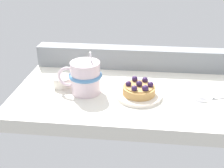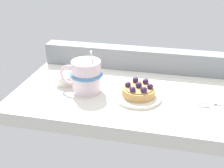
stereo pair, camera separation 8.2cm
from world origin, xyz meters
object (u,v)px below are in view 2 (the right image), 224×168
Objects in this scene: dessert_plate at (138,97)px; coffee_mug at (86,76)px; sugar_bowl at (65,79)px; raspberry_tart at (139,90)px.

coffee_mug is (-16.24, 1.19, 4.52)cm from dessert_plate.
coffee_mug is at bearing 175.80° from dessert_plate.
sugar_bowl is at bearing 170.04° from dessert_plate.
dessert_plate is 16.90cm from coffee_mug.
raspberry_tart reaches higher than sugar_bowl.
dessert_plate is at bearing -9.96° from sugar_bowl.
raspberry_tart is at bearing -4.17° from coffee_mug.
dessert_plate is 1.42× the size of raspberry_tart.
raspberry_tart reaches higher than dessert_plate.
coffee_mug is at bearing -21.01° from sugar_bowl.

